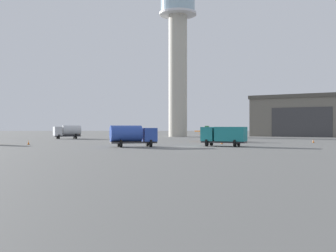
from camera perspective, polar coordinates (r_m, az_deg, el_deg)
name	(u,v)px	position (r m, az deg, el deg)	size (l,w,h in m)	color
ground_plane	(184,147)	(55.17, 2.25, -2.97)	(400.00, 400.00, 0.00)	#60605E
control_tower	(178,49)	(112.75, 1.37, 10.57)	(9.99, 9.99, 42.31)	#B2AD9E
hangar	(309,116)	(122.53, 18.86, 1.33)	(34.10, 30.90, 11.43)	#6B665B
airplane_orange	(217,134)	(76.33, 6.78, -1.14)	(8.20, 7.80, 2.90)	orange
truck_fuel_tanker_silver	(68,131)	(95.85, -13.71, -0.71)	(6.35, 4.59, 3.04)	#38383D
truck_box_teal	(224,135)	(58.52, 7.77, -1.23)	(6.65, 4.87, 2.74)	#38383D
truck_fuel_tanker_blue	(133,135)	(56.59, -4.92, -1.23)	(6.63, 4.05, 2.94)	#38383D
traffic_cone_near_left	(28,142)	(66.77, -18.73, -2.16)	(0.36, 0.36, 0.70)	black
traffic_cone_near_right	(313,141)	(74.40, 19.44, -1.98)	(0.36, 0.36, 0.60)	black
traffic_cone_mid_apron	(222,142)	(65.50, 7.43, -2.23)	(0.36, 0.36, 0.65)	black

